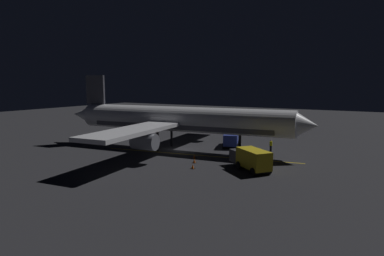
{
  "coord_description": "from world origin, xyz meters",
  "views": [
    {
      "loc": [
        42.35,
        26.46,
        10.08
      ],
      "look_at": [
        0.0,
        2.0,
        3.5
      ],
      "focal_mm": 31.52,
      "sensor_mm": 36.0,
      "label": 1
    }
  ],
  "objects_px": {
    "baggage_truck": "(251,159)",
    "traffic_cone_under_wing": "(248,155)",
    "traffic_cone_near_left": "(193,167)",
    "traffic_cone_near_right": "(194,157)",
    "ground_crew_worker": "(271,146)",
    "catering_truck": "(231,139)",
    "traffic_cone_far": "(194,161)",
    "airliner": "(177,120)"
  },
  "relations": [
    {
      "from": "traffic_cone_near_left",
      "to": "traffic_cone_under_wing",
      "type": "distance_m",
      "value": 9.75
    },
    {
      "from": "catering_truck",
      "to": "ground_crew_worker",
      "type": "distance_m",
      "value": 6.64
    },
    {
      "from": "catering_truck",
      "to": "traffic_cone_far",
      "type": "relative_size",
      "value": 11.17
    },
    {
      "from": "traffic_cone_near_left",
      "to": "traffic_cone_far",
      "type": "bearing_deg",
      "value": -154.07
    },
    {
      "from": "baggage_truck",
      "to": "traffic_cone_near_left",
      "type": "distance_m",
      "value": 6.85
    },
    {
      "from": "ground_crew_worker",
      "to": "traffic_cone_near_right",
      "type": "xyz_separation_m",
      "value": [
        9.75,
        -7.46,
        -0.64
      ]
    },
    {
      "from": "catering_truck",
      "to": "traffic_cone_near_left",
      "type": "distance_m",
      "value": 15.25
    },
    {
      "from": "catering_truck",
      "to": "ground_crew_worker",
      "type": "height_order",
      "value": "catering_truck"
    },
    {
      "from": "traffic_cone_under_wing",
      "to": "traffic_cone_far",
      "type": "distance_m",
      "value": 8.05
    },
    {
      "from": "traffic_cone_far",
      "to": "traffic_cone_near_left",
      "type": "bearing_deg",
      "value": 25.93
    },
    {
      "from": "airliner",
      "to": "ground_crew_worker",
      "type": "relative_size",
      "value": 23.04
    },
    {
      "from": "ground_crew_worker",
      "to": "traffic_cone_far",
      "type": "relative_size",
      "value": 3.16
    },
    {
      "from": "airliner",
      "to": "traffic_cone_near_right",
      "type": "bearing_deg",
      "value": 53.54
    },
    {
      "from": "ground_crew_worker",
      "to": "traffic_cone_near_left",
      "type": "relative_size",
      "value": 3.16
    },
    {
      "from": "airliner",
      "to": "traffic_cone_near_left",
      "type": "xyz_separation_m",
      "value": [
        8.64,
        7.74,
        -4.26
      ]
    },
    {
      "from": "airliner",
      "to": "catering_truck",
      "type": "relative_size",
      "value": 6.53
    },
    {
      "from": "traffic_cone_far",
      "to": "baggage_truck",
      "type": "bearing_deg",
      "value": 91.65
    },
    {
      "from": "baggage_truck",
      "to": "traffic_cone_far",
      "type": "bearing_deg",
      "value": -88.35
    },
    {
      "from": "airliner",
      "to": "ground_crew_worker",
      "type": "bearing_deg",
      "value": 114.78
    },
    {
      "from": "catering_truck",
      "to": "traffic_cone_near_right",
      "type": "distance_m",
      "value": 10.45
    },
    {
      "from": "airliner",
      "to": "traffic_cone_under_wing",
      "type": "distance_m",
      "value": 11.95
    },
    {
      "from": "baggage_truck",
      "to": "traffic_cone_under_wing",
      "type": "distance_m",
      "value": 6.99
    },
    {
      "from": "baggage_truck",
      "to": "traffic_cone_near_right",
      "type": "bearing_deg",
      "value": -102.79
    },
    {
      "from": "catering_truck",
      "to": "traffic_cone_near_right",
      "type": "xyz_separation_m",
      "value": [
        10.38,
        -0.86,
        -0.89
      ]
    },
    {
      "from": "catering_truck",
      "to": "traffic_cone_near_left",
      "type": "bearing_deg",
      "value": 6.15
    },
    {
      "from": "airliner",
      "to": "traffic_cone_far",
      "type": "height_order",
      "value": "airliner"
    },
    {
      "from": "baggage_truck",
      "to": "traffic_cone_near_right",
      "type": "distance_m",
      "value": 8.93
    },
    {
      "from": "traffic_cone_under_wing",
      "to": "traffic_cone_far",
      "type": "height_order",
      "value": "same"
    },
    {
      "from": "catering_truck",
      "to": "ground_crew_worker",
      "type": "xyz_separation_m",
      "value": [
        0.63,
        6.61,
        -0.26
      ]
    },
    {
      "from": "traffic_cone_near_left",
      "to": "traffic_cone_near_right",
      "type": "relative_size",
      "value": 1.0
    },
    {
      "from": "airliner",
      "to": "baggage_truck",
      "type": "height_order",
      "value": "airliner"
    },
    {
      "from": "traffic_cone_under_wing",
      "to": "catering_truck",
      "type": "bearing_deg",
      "value": -139.95
    },
    {
      "from": "traffic_cone_near_right",
      "to": "baggage_truck",
      "type": "bearing_deg",
      "value": 77.21
    },
    {
      "from": "baggage_truck",
      "to": "traffic_cone_near_right",
      "type": "relative_size",
      "value": 11.38
    },
    {
      "from": "catering_truck",
      "to": "traffic_cone_near_left",
      "type": "xyz_separation_m",
      "value": [
        15.14,
        1.63,
        -0.89
      ]
    },
    {
      "from": "traffic_cone_near_right",
      "to": "airliner",
      "type": "bearing_deg",
      "value": -126.46
    },
    {
      "from": "baggage_truck",
      "to": "traffic_cone_far",
      "type": "distance_m",
      "value": 7.5
    },
    {
      "from": "traffic_cone_near_right",
      "to": "ground_crew_worker",
      "type": "bearing_deg",
      "value": 142.57
    },
    {
      "from": "airliner",
      "to": "ground_crew_worker",
      "type": "height_order",
      "value": "airliner"
    },
    {
      "from": "catering_truck",
      "to": "traffic_cone_near_right",
      "type": "relative_size",
      "value": 11.17
    },
    {
      "from": "ground_crew_worker",
      "to": "traffic_cone_under_wing",
      "type": "height_order",
      "value": "ground_crew_worker"
    },
    {
      "from": "traffic_cone_near_left",
      "to": "traffic_cone_near_right",
      "type": "height_order",
      "value": "same"
    }
  ]
}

